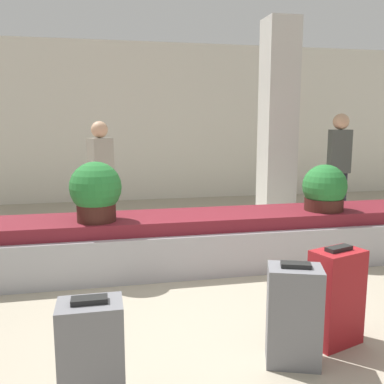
% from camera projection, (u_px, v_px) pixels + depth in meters
% --- Properties ---
extents(ground_plane, '(18.00, 18.00, 0.00)m').
position_uv_depth(ground_plane, '(229.00, 324.00, 3.46)').
color(ground_plane, '#9E937F').
extents(back_wall, '(18.00, 0.06, 3.20)m').
position_uv_depth(back_wall, '(149.00, 123.00, 8.79)').
color(back_wall, beige).
rests_on(back_wall, ground_plane).
extents(carousel, '(8.91, 0.89, 0.60)m').
position_uv_depth(carousel, '(192.00, 241.00, 4.81)').
color(carousel, '#9E9EA3').
rests_on(carousel, ground_plane).
extents(pillar, '(0.50, 0.50, 3.20)m').
position_uv_depth(pillar, '(278.00, 123.00, 6.83)').
color(pillar, beige).
rests_on(pillar, ground_plane).
extents(suitcase_0, '(0.36, 0.26, 0.66)m').
position_uv_depth(suitcase_0, '(92.00, 354.00, 2.42)').
color(suitcase_0, slate).
rests_on(suitcase_0, ground_plane).
extents(suitcase_1, '(0.42, 0.36, 0.71)m').
position_uv_depth(suitcase_1, '(294.00, 315.00, 2.86)').
color(suitcase_1, slate).
rests_on(suitcase_1, ground_plane).
extents(suitcase_2, '(0.43, 0.34, 0.74)m').
position_uv_depth(suitcase_2, '(336.00, 297.00, 3.12)').
color(suitcase_2, maroon).
rests_on(suitcase_2, ground_plane).
extents(potted_plant_1, '(0.51, 0.51, 0.53)m').
position_uv_depth(potted_plant_1, '(324.00, 189.00, 4.94)').
color(potted_plant_1, '#381914').
rests_on(potted_plant_1, carousel).
extents(potted_plant_2, '(0.53, 0.53, 0.62)m').
position_uv_depth(potted_plant_2, '(96.00, 192.00, 4.38)').
color(potted_plant_2, '#381914').
rests_on(potted_plant_2, carousel).
extents(traveler_0, '(0.37, 0.33, 1.63)m').
position_uv_depth(traveler_0, '(101.00, 169.00, 5.90)').
color(traveler_0, '#282833').
rests_on(traveler_0, ground_plane).
extents(traveler_2, '(0.34, 0.24, 1.74)m').
position_uv_depth(traveler_2, '(339.00, 159.00, 6.60)').
color(traveler_2, '#282833').
rests_on(traveler_2, ground_plane).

